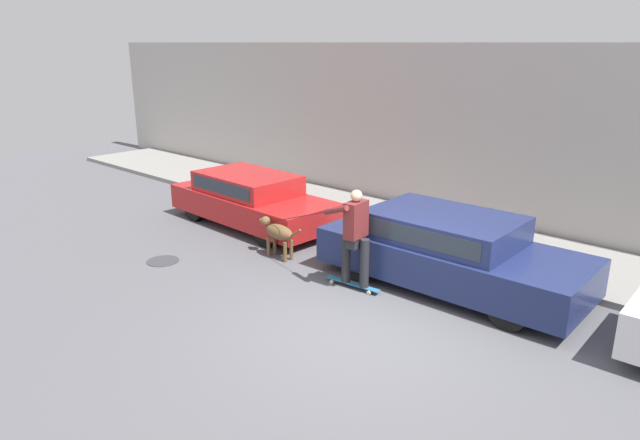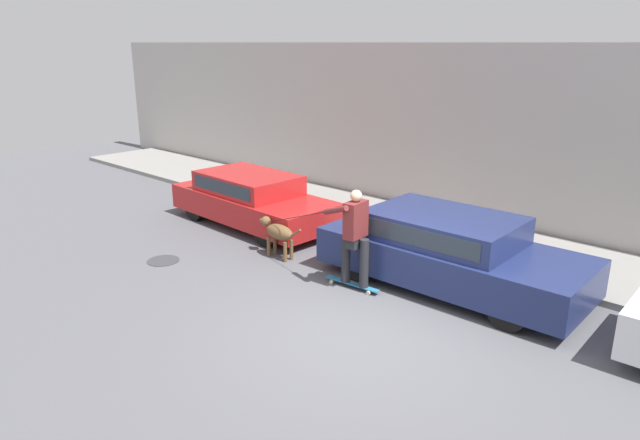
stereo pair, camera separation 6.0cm
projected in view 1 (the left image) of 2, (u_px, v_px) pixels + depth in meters
The scene contains 8 objects.
ground_plane at pixel (363, 332), 8.24m from camera, with size 36.00×36.00×0.00m, color #545459.
back_wall at pixel (544, 143), 11.86m from camera, with size 32.00×0.30×4.00m.
sidewalk_curb at pixel (503, 248), 11.41m from camera, with size 30.00×2.59×0.12m.
parked_car_0 at pixel (251, 200), 12.90m from camera, with size 4.22×1.80×1.18m.
parked_car_1 at pixel (449, 252), 9.61m from camera, with size 4.51×1.93×1.27m.
dog at pixel (278, 233), 10.96m from camera, with size 1.14×0.32×0.75m.
skateboarder at pixel (355, 234), 9.41m from camera, with size 2.88×0.63×1.73m.
manhole_cover at pixel (163, 261), 10.89m from camera, with size 0.60×0.60×0.01m.
Camera 1 is at (4.53, -5.86, 4.00)m, focal length 32.00 mm.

